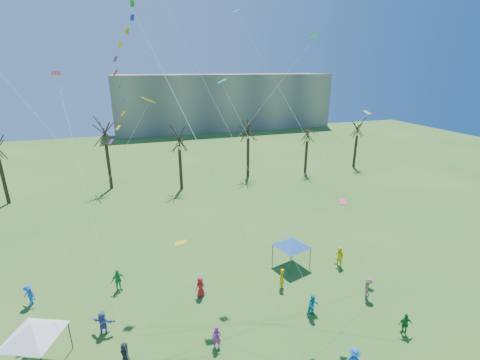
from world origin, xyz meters
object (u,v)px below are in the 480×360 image
object	(u,v)px
big_box_kite	(128,70)
canopy_tent_blue	(292,242)
canopy_tent_white	(32,330)
distant_building	(225,102)

from	to	relation	value
big_box_kite	canopy_tent_blue	distance (m)	20.02
big_box_kite	canopy_tent_white	bearing A→B (deg)	170.09
big_box_kite	canopy_tent_white	world-z (taller)	big_box_kite
distant_building	big_box_kite	bearing A→B (deg)	-108.76
distant_building	canopy_tent_white	world-z (taller)	distant_building
distant_building	big_box_kite	xyz separation A→B (m)	(-25.97, -76.44, 9.35)
distant_building	big_box_kite	world-z (taller)	big_box_kite
big_box_kite	canopy_tent_blue	world-z (taller)	big_box_kite
distant_building	canopy_tent_white	size ratio (longest dim) A/B	16.50
canopy_tent_white	big_box_kite	bearing A→B (deg)	-9.91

